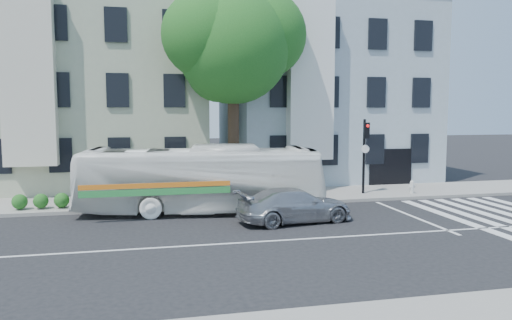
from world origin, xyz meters
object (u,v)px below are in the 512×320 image
object	(u,v)px
traffic_signal	(365,147)
sedan	(295,205)
bus	(201,179)
fire_hydrant	(412,187)

from	to	relation	value
traffic_signal	sedan	bearing A→B (deg)	-131.80
bus	fire_hydrant	xyz separation A→B (m)	(11.01, 1.68, -0.97)
sedan	fire_hydrant	size ratio (longest dim) A/B	6.90
bus	fire_hydrant	size ratio (longest dim) A/B	15.55
traffic_signal	fire_hydrant	world-z (taller)	traffic_signal
traffic_signal	fire_hydrant	bearing A→B (deg)	-6.55
bus	sedan	bearing A→B (deg)	-119.75
sedan	fire_hydrant	world-z (taller)	sedan
sedan	bus	bearing A→B (deg)	44.24
sedan	fire_hydrant	bearing A→B (deg)	-69.07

